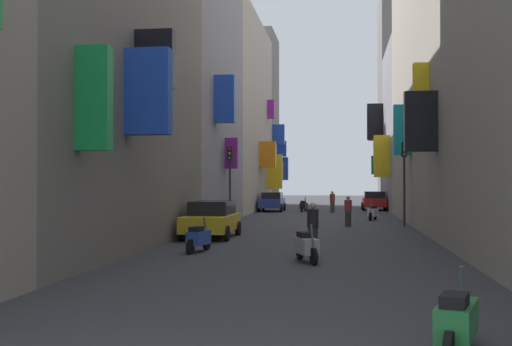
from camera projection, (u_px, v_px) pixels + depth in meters
ground_plane at (316, 223)px, 35.00m from camera, size 140.00×140.00×0.00m
building_left_mid_b at (174, 74)px, 35.94m from camera, size 7.05×12.34×16.86m
building_left_mid_c at (223, 115)px, 50.54m from camera, size 7.32×17.13×15.20m
building_left_far at (246, 120)px, 62.47m from camera, size 7.10×6.96×16.75m
building_right_mid_a at (425, 129)px, 50.41m from camera, size 7.38×11.29×13.03m
building_right_mid_b at (412, 102)px, 59.90m from camera, size 7.10×7.81×19.61m
parked_car_red at (374, 200)px, 51.21m from camera, size 1.99×4.07×1.51m
parked_car_blue at (272, 201)px, 49.18m from camera, size 1.86×3.95×1.47m
parked_car_yellow at (212, 219)px, 26.05m from camera, size 1.97×4.18×1.51m
scooter_green at (457, 321)px, 8.45m from camera, size 0.77×1.92×1.13m
scooter_white at (373, 213)px, 37.77m from camera, size 0.70×1.76×1.13m
scooter_black at (304, 206)px, 48.19m from camera, size 0.60×1.82×1.13m
scooter_blue at (199, 238)px, 20.76m from camera, size 0.63×1.80×1.13m
scooter_silver at (306, 246)px, 18.19m from camera, size 0.79×1.73×1.13m
pedestrian_crossing at (313, 227)px, 20.84m from camera, size 0.45×0.45×1.62m
pedestrian_near_left at (348, 211)px, 32.34m from camera, size 0.43×0.43×1.58m
pedestrian_near_right at (332, 202)px, 46.76m from camera, size 0.53×0.53×1.61m
traffic_light_near_corner at (230, 171)px, 34.35m from camera, size 0.26×0.34×4.21m
traffic_light_far_corner at (404, 169)px, 32.65m from camera, size 0.26×0.34×4.34m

